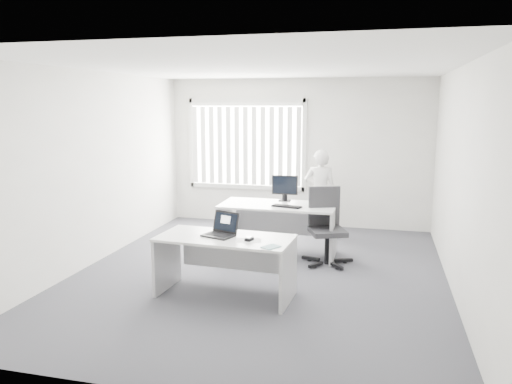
% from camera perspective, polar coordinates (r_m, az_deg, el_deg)
% --- Properties ---
extents(ground, '(6.00, 6.00, 0.00)m').
position_cam_1_polar(ground, '(7.00, 0.41, -9.38)').
color(ground, '#434349').
rests_on(ground, ground).
extents(wall_back, '(5.00, 0.02, 2.80)m').
position_cam_1_polar(wall_back, '(9.59, 4.74, 4.47)').
color(wall_back, beige).
rests_on(wall_back, ground).
extents(wall_front, '(5.00, 0.02, 2.80)m').
position_cam_1_polar(wall_front, '(3.87, -10.29, -4.06)').
color(wall_front, beige).
rests_on(wall_front, ground).
extents(wall_left, '(0.02, 6.00, 2.80)m').
position_cam_1_polar(wall_left, '(7.66, -18.08, 2.58)').
color(wall_left, beige).
rests_on(wall_left, ground).
extents(wall_right, '(0.02, 6.00, 2.80)m').
position_cam_1_polar(wall_right, '(6.54, 22.20, 1.12)').
color(wall_right, beige).
rests_on(wall_right, ground).
extents(ceiling, '(5.00, 6.00, 0.02)m').
position_cam_1_polar(ceiling, '(6.62, 0.44, 14.12)').
color(ceiling, white).
rests_on(ceiling, wall_back).
extents(window, '(2.32, 0.06, 1.76)m').
position_cam_1_polar(window, '(9.75, -1.12, 5.48)').
color(window, silver).
rests_on(window, wall_back).
extents(blinds, '(2.20, 0.10, 1.50)m').
position_cam_1_polar(blinds, '(9.70, -1.21, 5.27)').
color(blinds, white).
rests_on(blinds, wall_back).
extents(desk_near, '(1.68, 0.86, 0.74)m').
position_cam_1_polar(desk_near, '(6.12, -3.55, -7.02)').
color(desk_near, silver).
rests_on(desk_near, ground).
extents(desk_far, '(1.76, 0.83, 0.80)m').
position_cam_1_polar(desk_far, '(7.73, 2.51, -3.04)').
color(desk_far, silver).
rests_on(desk_far, ground).
extents(office_chair, '(0.83, 0.83, 1.12)m').
position_cam_1_polar(office_chair, '(7.47, 8.05, -5.44)').
color(office_chair, black).
rests_on(office_chair, ground).
extents(person, '(0.59, 0.42, 1.54)m').
position_cam_1_polar(person, '(8.96, 7.33, -0.06)').
color(person, silver).
rests_on(person, ground).
extents(laptop, '(0.45, 0.42, 0.28)m').
position_cam_1_polar(laptop, '(6.05, -4.35, -3.80)').
color(laptop, black).
rests_on(laptop, desk_near).
extents(paper_sheet, '(0.34, 0.28, 0.00)m').
position_cam_1_polar(paper_sheet, '(5.90, -0.87, -5.54)').
color(paper_sheet, white).
rests_on(paper_sheet, desk_near).
extents(mouse, '(0.10, 0.13, 0.05)m').
position_cam_1_polar(mouse, '(5.88, -0.78, -5.35)').
color(mouse, '#B2B2B4').
rests_on(mouse, paper_sheet).
extents(booklet, '(0.23, 0.25, 0.01)m').
position_cam_1_polar(booklet, '(5.63, 1.71, -6.28)').
color(booklet, white).
rests_on(booklet, desk_near).
extents(keyboard, '(0.47, 0.25, 0.02)m').
position_cam_1_polar(keyboard, '(7.48, 3.53, -1.66)').
color(keyboard, black).
rests_on(keyboard, desk_far).
extents(monitor, '(0.42, 0.14, 0.41)m').
position_cam_1_polar(monitor, '(7.92, 3.31, 0.44)').
color(monitor, black).
rests_on(monitor, desk_far).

